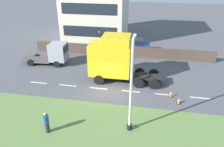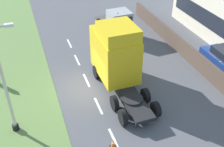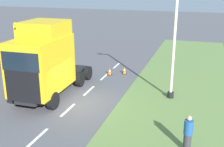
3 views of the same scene
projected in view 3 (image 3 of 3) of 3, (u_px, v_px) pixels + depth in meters
The scene contains 8 objects.
ground_plane at pixel (75, 104), 17.12m from camera, with size 120.00×120.00×0.00m, color #515156.
grass_verge at pixel (174, 118), 15.36m from camera, with size 7.00×44.00×0.01m.
lane_markings at pixel (79, 100), 17.75m from camera, with size 0.16×17.80×0.00m.
lorry_cab at pixel (44, 62), 17.13m from camera, with size 2.73×7.66×5.02m.
lamp_post at pixel (173, 50), 17.09m from camera, with size 1.32×0.40×6.96m.
pedestrian at pixel (188, 134), 12.12m from camera, with size 0.39×0.39×1.69m.
traffic_cone_lead at pixel (110, 71), 22.44m from camera, with size 0.36×0.36×0.58m.
traffic_cone_trailing at pixel (124, 70), 22.69m from camera, with size 0.36×0.36×0.58m.
Camera 3 is at (-7.04, 14.23, 7.07)m, focal length 45.00 mm.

